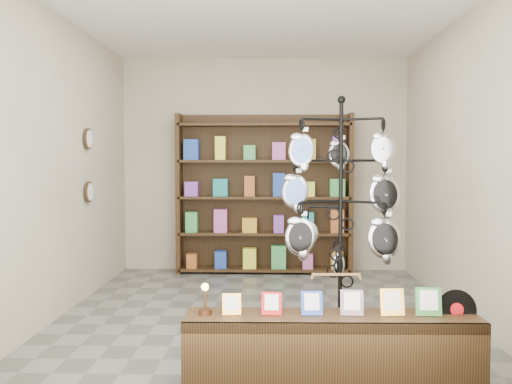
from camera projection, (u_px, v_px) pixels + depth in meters
ground at (261, 317)px, 5.67m from camera, size 5.00×5.00×0.00m
room_envelope at (261, 130)px, 5.57m from camera, size 5.00×5.00×5.00m
display_tree at (341, 202)px, 4.76m from camera, size 1.07×0.92×2.09m
front_shelf at (331, 350)px, 3.90m from camera, size 2.01×0.43×0.71m
back_shelving at (264, 199)px, 7.90m from camera, size 2.42×0.36×2.20m
wall_clocks at (89, 165)px, 6.44m from camera, size 0.03×0.24×0.84m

